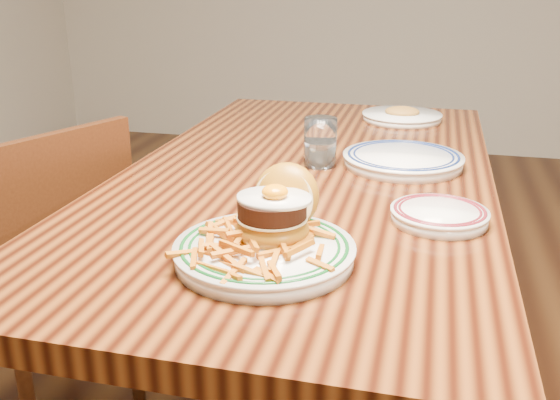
% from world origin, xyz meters
% --- Properties ---
extents(table, '(0.85, 1.60, 0.75)m').
position_xyz_m(table, '(0.00, 0.00, 0.66)').
color(table, black).
rests_on(table, floor).
extents(chair_left, '(0.51, 0.51, 0.85)m').
position_xyz_m(chair_left, '(-0.65, -0.13, 0.45)').
color(chair_left, '#371B0B').
rests_on(chair_left, floor).
extents(main_plate, '(0.30, 0.31, 0.14)m').
position_xyz_m(main_plate, '(0.03, -0.49, 0.79)').
color(main_plate, white).
rests_on(main_plate, table).
extents(side_plate, '(0.18, 0.19, 0.03)m').
position_xyz_m(side_plate, '(0.31, -0.26, 0.77)').
color(side_plate, white).
rests_on(side_plate, table).
extents(rear_plate, '(0.29, 0.29, 0.03)m').
position_xyz_m(rear_plate, '(0.22, 0.09, 0.77)').
color(rear_plate, white).
rests_on(rear_plate, table).
extents(water_glass, '(0.08, 0.08, 0.12)m').
position_xyz_m(water_glass, '(0.02, 0.04, 0.80)').
color(water_glass, white).
rests_on(water_glass, table).
extents(far_plate, '(0.25, 0.25, 0.04)m').
position_xyz_m(far_plate, '(0.18, 0.58, 0.76)').
color(far_plate, white).
rests_on(far_plate, table).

